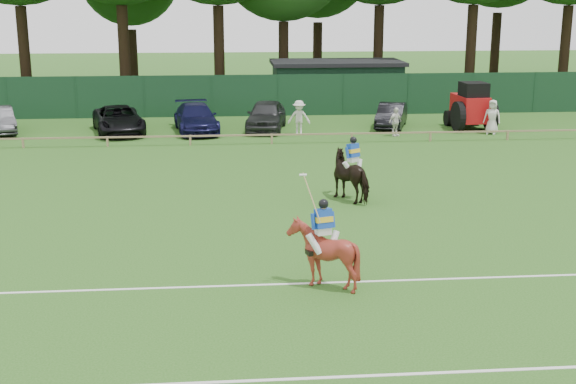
{
  "coord_description": "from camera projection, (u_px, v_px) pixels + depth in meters",
  "views": [
    {
      "loc": [
        -1.45,
        -19.37,
        7.2
      ],
      "look_at": [
        0.5,
        3.0,
        1.4
      ],
      "focal_mm": 48.0,
      "sensor_mm": 36.0,
      "label": 1
    }
  ],
  "objects": [
    {
      "name": "ground",
      "position": [
        279.0,
        271.0,
        20.61
      ],
      "size": [
        160.0,
        160.0,
        0.0
      ],
      "primitive_type": "plane",
      "color": "#1E4C14",
      "rests_on": "ground"
    },
    {
      "name": "horse_dark",
      "position": [
        353.0,
        176.0,
        27.53
      ],
      "size": [
        1.95,
        2.26,
        1.76
      ],
      "primitive_type": "imported",
      "rotation": [
        0.0,
        0.0,
        3.73
      ],
      "color": "black",
      "rests_on": "ground"
    },
    {
      "name": "horse_chestnut",
      "position": [
        323.0,
        254.0,
        19.29
      ],
      "size": [
        1.79,
        1.91,
        1.75
      ],
      "primitive_type": "imported",
      "rotation": [
        0.0,
        0.0,
        3.42
      ],
      "color": "maroon",
      "rests_on": "ground"
    },
    {
      "name": "suv_black",
      "position": [
        119.0,
        120.0,
        40.79
      ],
      "size": [
        3.52,
        5.57,
        1.43
      ],
      "primitive_type": "imported",
      "rotation": [
        0.0,
        0.0,
        0.24
      ],
      "color": "black",
      "rests_on": "ground"
    },
    {
      "name": "sedan_navy",
      "position": [
        196.0,
        118.0,
        41.19
      ],
      "size": [
        2.78,
        5.35,
        1.48
      ],
      "primitive_type": "imported",
      "rotation": [
        0.0,
        0.0,
        0.14
      ],
      "color": "#12133B",
      "rests_on": "ground"
    },
    {
      "name": "hatch_grey",
      "position": [
        266.0,
        115.0,
        41.75
      ],
      "size": [
        2.69,
        4.97,
        1.61
      ],
      "primitive_type": "imported",
      "rotation": [
        0.0,
        0.0,
        -0.18
      ],
      "color": "#2C2D2F",
      "rests_on": "ground"
    },
    {
      "name": "estate_black",
      "position": [
        391.0,
        115.0,
        42.58
      ],
      "size": [
        2.64,
        4.28,
        1.33
      ],
      "primitive_type": "imported",
      "rotation": [
        0.0,
        0.0,
        -0.33
      ],
      "color": "black",
      "rests_on": "ground"
    },
    {
      "name": "spectator_left",
      "position": [
        299.0,
        118.0,
        40.23
      ],
      "size": [
        1.24,
        0.79,
        1.82
      ],
      "primitive_type": "imported",
      "rotation": [
        0.0,
        0.0,
        -0.1
      ],
      "color": "beige",
      "rests_on": "ground"
    },
    {
      "name": "spectator_mid",
      "position": [
        395.0,
        122.0,
        39.92
      ],
      "size": [
        0.94,
        0.78,
        1.5
      ],
      "primitive_type": "imported",
      "rotation": [
        0.0,
        0.0,
        0.56
      ],
      "color": "silver",
      "rests_on": "ground"
    },
    {
      "name": "spectator_right",
      "position": [
        492.0,
        117.0,
        40.5
      ],
      "size": [
        1.06,
        0.95,
        1.81
      ],
      "primitive_type": "imported",
      "rotation": [
        0.0,
        0.0,
        -0.54
      ],
      "color": "beige",
      "rests_on": "ground"
    },
    {
      "name": "rider_dark",
      "position": [
        353.0,
        155.0,
        27.33
      ],
      "size": [
        0.85,
        0.65,
        1.41
      ],
      "rotation": [
        0.0,
        0.0,
        3.73
      ],
      "color": "silver",
      "rests_on": "ground"
    },
    {
      "name": "rider_chestnut",
      "position": [
        323.0,
        224.0,
        19.09
      ],
      "size": [
        0.98,
        0.51,
        2.05
      ],
      "rotation": [
        0.0,
        0.0,
        3.42
      ],
      "color": "silver",
      "rests_on": "ground"
    },
    {
      "name": "pitch_lines",
      "position": [
        291.0,
        325.0,
        17.23
      ],
      "size": [
        60.0,
        5.1,
        0.01
      ],
      "color": "silver",
      "rests_on": "ground"
    },
    {
      "name": "pitch_rail",
      "position": [
        251.0,
        135.0,
        37.86
      ],
      "size": [
        62.1,
        0.1,
        0.5
      ],
      "color": "#997F5B",
      "rests_on": "ground"
    },
    {
      "name": "perimeter_fence",
      "position": [
        245.0,
        96.0,
        46.34
      ],
      "size": [
        92.08,
        0.08,
        2.5
      ],
      "color": "#14351E",
      "rests_on": "ground"
    },
    {
      "name": "utility_shed",
      "position": [
        336.0,
        84.0,
        49.67
      ],
      "size": [
        8.4,
        4.4,
        3.04
      ],
      "color": "#14331E",
      "rests_on": "ground"
    },
    {
      "name": "tree_row",
      "position": [
        270.0,
        98.0,
        54.54
      ],
      "size": [
        96.0,
        12.0,
        21.0
      ],
      "primitive_type": null,
      "color": "#26561C",
      "rests_on": "ground"
    },
    {
      "name": "tractor",
      "position": [
        471.0,
        107.0,
        41.9
      ],
      "size": [
        2.23,
        3.16,
        2.58
      ],
      "rotation": [
        0.0,
        0.0,
        0.05
      ],
      "color": "#B81113",
      "rests_on": "ground"
    }
  ]
}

